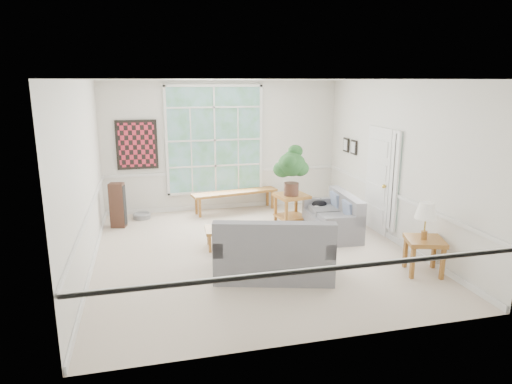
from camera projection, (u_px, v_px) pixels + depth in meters
floor at (253, 252)px, 8.18m from camera, size 5.50×6.00×0.01m
ceiling at (253, 80)px, 7.47m from camera, size 5.50×6.00×0.02m
wall_back at (223, 146)px, 10.65m from camera, size 5.50×0.02×3.00m
wall_front at (317, 220)px, 5.00m from camera, size 5.50×0.02×3.00m
wall_left at (84, 178)px, 7.18m from camera, size 0.02×6.00×3.00m
wall_right at (397, 163)px, 8.47m from camera, size 0.02×6.00×3.00m
window_back at (215, 140)px, 10.53m from camera, size 2.30×0.08×2.40m
entry_door at (378, 180)px, 9.13m from camera, size 0.08×0.90×2.10m
door_sidelight at (394, 182)px, 8.51m from camera, size 0.08×0.26×1.90m
wall_art at (137, 145)px, 10.13m from camera, size 0.90×0.06×1.10m
wall_frame_near at (353, 147)px, 10.10m from camera, size 0.04×0.26×0.32m
wall_frame_far at (346, 145)px, 10.47m from camera, size 0.04×0.26×0.32m
loveseat_right at (332, 214)px, 9.02m from camera, size 0.88×1.56×0.82m
loveseat_front at (274, 246)px, 7.09m from camera, size 2.00×1.39×0.98m
coffee_table at (233, 237)px, 8.37m from camera, size 1.03×0.61×0.37m
pewter_bowl at (235, 226)px, 8.29m from camera, size 0.38×0.38×0.08m
window_bench at (235, 201)px, 10.67m from camera, size 2.07×0.75×0.47m
end_table at (291, 209)px, 9.78m from camera, size 0.73×0.73×0.63m
houseplant at (292, 170)px, 9.50m from camera, size 0.70×0.70×1.08m
side_table at (424, 256)px, 7.21m from camera, size 0.71×0.71×0.57m
table_lamp at (425, 221)px, 7.06m from camera, size 0.46×0.46×0.59m
pet_bed at (142, 216)px, 10.15m from camera, size 0.43×0.43×0.12m
floor_speaker at (118, 205)px, 9.46m from camera, size 0.34×0.29×0.94m
cat at (319, 204)px, 9.50m from camera, size 0.38×0.32×0.15m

